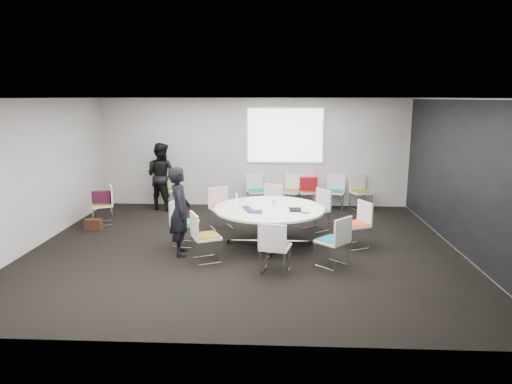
{
  "coord_description": "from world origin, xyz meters",
  "views": [
    {
      "loc": [
        0.62,
        -8.3,
        2.82
      ],
      "look_at": [
        0.2,
        0.4,
        1.0
      ],
      "focal_mm": 32.0,
      "sensor_mm": 36.0,
      "label": 1
    }
  ],
  "objects_px": {
    "chair_back_b": "(291,198)",
    "chair_back_c": "(307,198)",
    "chair_ring_e": "(185,231)",
    "person_main": "(180,211)",
    "chair_spare_left": "(103,212)",
    "cup": "(274,202)",
    "chair_ring_h": "(333,251)",
    "chair_back_d": "(335,198)",
    "conference_table": "(269,218)",
    "brown_bag": "(93,225)",
    "chair_ring_b": "(316,218)",
    "chair_ring_d": "(221,216)",
    "chair_ring_g": "(275,257)",
    "chair_person_back": "(164,197)",
    "chair_ring_c": "(270,212)",
    "chair_ring_f": "(206,246)",
    "person_back": "(161,176)",
    "chair_ring_a": "(355,233)",
    "chair_back_a": "(257,198)",
    "chair_back_e": "(361,199)",
    "laptop": "(250,208)",
    "maroon_bag": "(102,197)"
  },
  "relations": [
    {
      "from": "chair_back_a",
      "to": "laptop",
      "type": "distance_m",
      "value": 3.07
    },
    {
      "from": "chair_ring_e",
      "to": "laptop",
      "type": "bearing_deg",
      "value": 99.64
    },
    {
      "from": "chair_ring_b",
      "to": "chair_spare_left",
      "type": "bearing_deg",
      "value": 51.29
    },
    {
      "from": "chair_ring_f",
      "to": "chair_back_d",
      "type": "relative_size",
      "value": 1.0
    },
    {
      "from": "chair_spare_left",
      "to": "cup",
      "type": "bearing_deg",
      "value": -128.09
    },
    {
      "from": "chair_ring_h",
      "to": "person_main",
      "type": "xyz_separation_m",
      "value": [
        -2.69,
        0.48,
        0.53
      ]
    },
    {
      "from": "chair_back_e",
      "to": "person_back",
      "type": "bearing_deg",
      "value": -17.11
    },
    {
      "from": "chair_back_a",
      "to": "maroon_bag",
      "type": "bearing_deg",
      "value": 3.25
    },
    {
      "from": "chair_ring_c",
      "to": "brown_bag",
      "type": "height_order",
      "value": "chair_ring_c"
    },
    {
      "from": "person_back",
      "to": "chair_ring_c",
      "type": "bearing_deg",
      "value": 178.82
    },
    {
      "from": "maroon_bag",
      "to": "chair_ring_e",
      "type": "bearing_deg",
      "value": -33.02
    },
    {
      "from": "chair_ring_g",
      "to": "cup",
      "type": "height_order",
      "value": "chair_ring_g"
    },
    {
      "from": "chair_ring_b",
      "to": "chair_ring_e",
      "type": "bearing_deg",
      "value": 77.95
    },
    {
      "from": "chair_back_b",
      "to": "cup",
      "type": "distance_m",
      "value": 2.72
    },
    {
      "from": "brown_bag",
      "to": "chair_back_e",
      "type": "bearing_deg",
      "value": 19.65
    },
    {
      "from": "chair_ring_e",
      "to": "person_main",
      "type": "bearing_deg",
      "value": 12.73
    },
    {
      "from": "chair_ring_c",
      "to": "chair_back_c",
      "type": "distance_m",
      "value": 1.75
    },
    {
      "from": "chair_back_e",
      "to": "laptop",
      "type": "distance_m",
      "value": 4.07
    },
    {
      "from": "chair_spare_left",
      "to": "person_back",
      "type": "distance_m",
      "value": 1.86
    },
    {
      "from": "chair_back_a",
      "to": "chair_back_b",
      "type": "bearing_deg",
      "value": 158.84
    },
    {
      "from": "chair_ring_d",
      "to": "chair_ring_e",
      "type": "xyz_separation_m",
      "value": [
        -0.57,
        -1.21,
        0.0
      ]
    },
    {
      "from": "chair_back_a",
      "to": "chair_back_b",
      "type": "xyz_separation_m",
      "value": [
        0.87,
        0.02,
        0.0
      ]
    },
    {
      "from": "chair_back_e",
      "to": "brown_bag",
      "type": "relative_size",
      "value": 2.44
    },
    {
      "from": "chair_ring_b",
      "to": "chair_back_a",
      "type": "xyz_separation_m",
      "value": [
        -1.36,
        1.92,
        0.0
      ]
    },
    {
      "from": "chair_ring_d",
      "to": "person_back",
      "type": "height_order",
      "value": "person_back"
    },
    {
      "from": "chair_ring_g",
      "to": "chair_person_back",
      "type": "xyz_separation_m",
      "value": [
        -2.93,
        4.41,
        0.0
      ]
    },
    {
      "from": "chair_person_back",
      "to": "person_back",
      "type": "distance_m",
      "value": 0.6
    },
    {
      "from": "chair_ring_g",
      "to": "chair_back_b",
      "type": "relative_size",
      "value": 1.0
    },
    {
      "from": "chair_person_back",
      "to": "brown_bag",
      "type": "xyz_separation_m",
      "value": [
        -1.01,
        -2.14,
        -0.16
      ]
    },
    {
      "from": "chair_ring_h",
      "to": "chair_back_b",
      "type": "relative_size",
      "value": 1.0
    },
    {
      "from": "chair_ring_b",
      "to": "chair_ring_h",
      "type": "bearing_deg",
      "value": 147.31
    },
    {
      "from": "chair_ring_b",
      "to": "maroon_bag",
      "type": "height_order",
      "value": "chair_ring_b"
    },
    {
      "from": "chair_ring_b",
      "to": "chair_back_b",
      "type": "xyz_separation_m",
      "value": [
        -0.49,
        1.94,
        0.0
      ]
    },
    {
      "from": "chair_ring_h",
      "to": "chair_spare_left",
      "type": "xyz_separation_m",
      "value": [
        -4.86,
        2.4,
        0.0
      ]
    },
    {
      "from": "chair_ring_a",
      "to": "chair_back_a",
      "type": "relative_size",
      "value": 1.0
    },
    {
      "from": "chair_back_c",
      "to": "chair_back_a",
      "type": "bearing_deg",
      "value": -14.33
    },
    {
      "from": "chair_ring_e",
      "to": "chair_ring_a",
      "type": "bearing_deg",
      "value": 99.14
    },
    {
      "from": "chair_ring_h",
      "to": "chair_back_d",
      "type": "bearing_deg",
      "value": 36.28
    },
    {
      "from": "chair_ring_e",
      "to": "chair_spare_left",
      "type": "height_order",
      "value": "same"
    },
    {
      "from": "chair_ring_h",
      "to": "chair_person_back",
      "type": "xyz_separation_m",
      "value": [
        -3.9,
        4.05,
        0.0
      ]
    },
    {
      "from": "conference_table",
      "to": "brown_bag",
      "type": "distance_m",
      "value": 3.91
    },
    {
      "from": "conference_table",
      "to": "chair_back_d",
      "type": "bearing_deg",
      "value": 61.17
    },
    {
      "from": "chair_back_b",
      "to": "chair_back_c",
      "type": "height_order",
      "value": "same"
    },
    {
      "from": "chair_back_b",
      "to": "chair_person_back",
      "type": "relative_size",
      "value": 1.0
    },
    {
      "from": "conference_table",
      "to": "chair_ring_b",
      "type": "bearing_deg",
      "value": 45.24
    },
    {
      "from": "chair_ring_c",
      "to": "chair_ring_f",
      "type": "height_order",
      "value": "same"
    },
    {
      "from": "chair_person_back",
      "to": "maroon_bag",
      "type": "distance_m",
      "value": 1.96
    },
    {
      "from": "chair_ring_g",
      "to": "chair_person_back",
      "type": "distance_m",
      "value": 5.29
    },
    {
      "from": "chair_ring_f",
      "to": "chair_person_back",
      "type": "xyz_separation_m",
      "value": [
        -1.72,
        3.92,
        0.0
      ]
    },
    {
      "from": "chair_back_c",
      "to": "brown_bag",
      "type": "relative_size",
      "value": 2.44
    }
  ]
}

